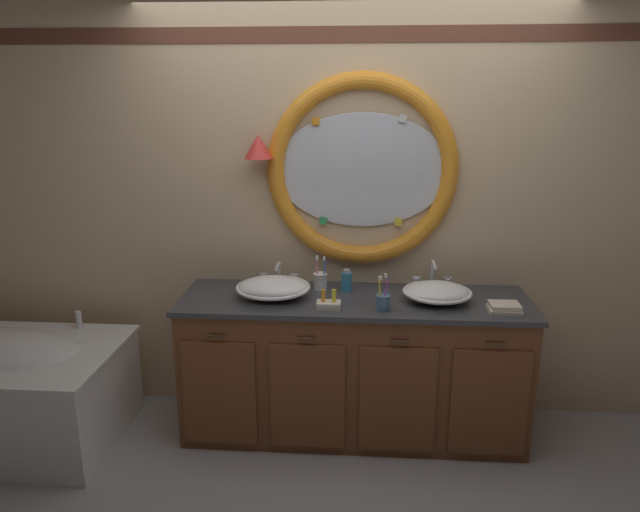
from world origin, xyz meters
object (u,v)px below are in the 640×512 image
at_px(soap_dispenser, 347,281).
at_px(folded_hand_towel, 504,308).
at_px(sink_basin_right, 437,292).
at_px(sink_basin_left, 273,288).
at_px(toiletry_basket, 329,304).
at_px(toothbrush_holder_left, 320,280).
at_px(toothbrush_holder_right, 383,301).

bearing_deg(soap_dispenser, folded_hand_towel, -18.96).
xyz_separation_m(sink_basin_right, folded_hand_towel, (0.35, -0.14, -0.03)).
bearing_deg(sink_basin_left, folded_hand_towel, -6.25).
distance_m(sink_basin_left, folded_hand_towel, 1.30).
xyz_separation_m(sink_basin_left, toiletry_basket, (0.33, -0.16, -0.03)).
height_order(sink_basin_right, toothbrush_holder_left, toothbrush_holder_left).
distance_m(sink_basin_right, toothbrush_holder_right, 0.35).
bearing_deg(toothbrush_holder_right, sink_basin_right, 26.27).
relative_size(toothbrush_holder_left, soap_dispenser, 1.45).
distance_m(toothbrush_holder_right, soap_dispenser, 0.37).
bearing_deg(sink_basin_right, toothbrush_holder_right, -153.73).
bearing_deg(soap_dispenser, toiletry_basket, -106.09).
relative_size(folded_hand_towel, toiletry_basket, 1.30).
xyz_separation_m(toothbrush_holder_right, folded_hand_towel, (0.66, 0.01, -0.03)).
xyz_separation_m(sink_basin_left, toothbrush_holder_right, (0.63, -0.15, -0.01)).
height_order(sink_basin_right, soap_dispenser, soap_dispenser).
relative_size(sink_basin_right, toothbrush_holder_right, 1.87).
height_order(toothbrush_holder_left, toiletry_basket, toothbrush_holder_left).
xyz_separation_m(sink_basin_right, toothbrush_holder_right, (-0.31, -0.15, -0.01)).
distance_m(sink_basin_right, toiletry_basket, 0.63).
xyz_separation_m(sink_basin_left, folded_hand_towel, (1.29, -0.14, -0.04)).
relative_size(toothbrush_holder_left, toothbrush_holder_right, 0.99).
bearing_deg(folded_hand_towel, sink_basin_right, 157.83).
bearing_deg(toothbrush_holder_right, folded_hand_towel, 1.11).
bearing_deg(sink_basin_right, sink_basin_left, -180.00).
bearing_deg(folded_hand_towel, soap_dispenser, 161.04).
height_order(folded_hand_towel, toiletry_basket, toiletry_basket).
xyz_separation_m(toothbrush_holder_right, toiletry_basket, (-0.30, -0.00, -0.02)).
xyz_separation_m(sink_basin_right, soap_dispenser, (-0.52, 0.16, 0.01)).
distance_m(toothbrush_holder_left, folded_hand_towel, 1.07).
bearing_deg(folded_hand_towel, sink_basin_left, 173.75).
distance_m(sink_basin_right, folded_hand_towel, 0.38).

